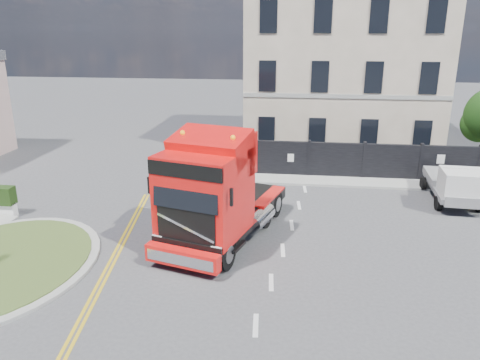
# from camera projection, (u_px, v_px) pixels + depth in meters

# --- Properties ---
(ground) EXTENTS (120.00, 120.00, 0.00)m
(ground) POSITION_uv_depth(u_px,v_px,m) (208.00, 241.00, 18.38)
(ground) COLOR #424244
(ground) RESTS_ON ground
(hoarding_fence) EXTENTS (18.80, 0.25, 2.00)m
(hoarding_fence) POSITION_uv_depth(u_px,v_px,m) (355.00, 161.00, 25.78)
(hoarding_fence) COLOR black
(hoarding_fence) RESTS_ON ground
(georgian_building) EXTENTS (12.30, 10.30, 12.80)m
(georgian_building) POSITION_uv_depth(u_px,v_px,m) (340.00, 63.00, 31.44)
(georgian_building) COLOR beige
(georgian_building) RESTS_ON ground
(pavement_far) EXTENTS (20.00, 1.60, 0.12)m
(pavement_far) POSITION_uv_depth(u_px,v_px,m) (345.00, 182.00, 25.29)
(pavement_far) COLOR #989892
(pavement_far) RESTS_ON ground
(truck) EXTENTS (4.62, 7.80, 4.40)m
(truck) POSITION_uv_depth(u_px,v_px,m) (214.00, 197.00, 17.51)
(truck) COLOR black
(truck) RESTS_ON ground
(flatbed_pickup) EXTENTS (2.13, 4.70, 1.91)m
(flatbed_pickup) POSITION_uv_depth(u_px,v_px,m) (458.00, 186.00, 21.64)
(flatbed_pickup) COLOR slate
(flatbed_pickup) RESTS_ON ground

